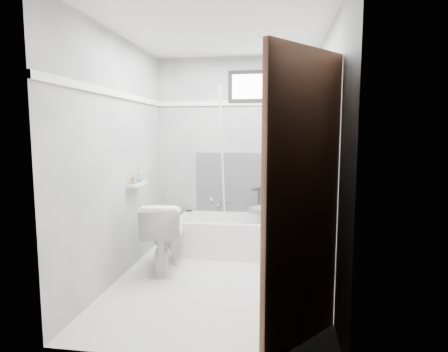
% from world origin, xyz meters
% --- Properties ---
extents(floor, '(2.60, 2.60, 0.00)m').
position_xyz_m(floor, '(0.00, 0.00, 0.00)').
color(floor, white).
rests_on(floor, ground).
extents(ceiling, '(2.60, 2.60, 0.00)m').
position_xyz_m(ceiling, '(0.00, 0.00, 2.40)').
color(ceiling, silver).
rests_on(ceiling, floor).
extents(wall_back, '(2.00, 0.02, 2.40)m').
position_xyz_m(wall_back, '(0.00, 1.30, 1.20)').
color(wall_back, slate).
rests_on(wall_back, floor).
extents(wall_front, '(2.00, 0.02, 2.40)m').
position_xyz_m(wall_front, '(0.00, -1.30, 1.20)').
color(wall_front, slate).
rests_on(wall_front, floor).
extents(wall_left, '(0.02, 2.60, 2.40)m').
position_xyz_m(wall_left, '(-1.00, 0.00, 1.20)').
color(wall_left, slate).
rests_on(wall_left, floor).
extents(wall_right, '(0.02, 2.60, 2.40)m').
position_xyz_m(wall_right, '(1.00, 0.00, 1.20)').
color(wall_right, slate).
rests_on(wall_right, floor).
extents(bathtub, '(1.50, 0.70, 0.42)m').
position_xyz_m(bathtub, '(0.11, 0.93, 0.21)').
color(bathtub, white).
rests_on(bathtub, floor).
extents(office_chair, '(0.76, 0.76, 0.95)m').
position_xyz_m(office_chair, '(0.53, 0.98, 0.59)').
color(office_chair, slate).
rests_on(office_chair, bathtub).
extents(toilet, '(0.50, 0.78, 0.72)m').
position_xyz_m(toilet, '(-0.62, 0.25, 0.36)').
color(toilet, white).
rests_on(toilet, floor).
extents(door, '(0.78, 0.78, 2.00)m').
position_xyz_m(door, '(0.98, -1.28, 1.00)').
color(door, '#562E20').
rests_on(door, floor).
extents(window, '(0.66, 0.04, 0.40)m').
position_xyz_m(window, '(0.25, 1.29, 2.02)').
color(window, black).
rests_on(window, wall_back).
extents(backerboard, '(1.50, 0.02, 0.78)m').
position_xyz_m(backerboard, '(0.25, 1.29, 0.80)').
color(backerboard, '#4C4C4F').
rests_on(backerboard, wall_back).
extents(trim_back, '(2.00, 0.02, 0.06)m').
position_xyz_m(trim_back, '(0.00, 1.29, 1.82)').
color(trim_back, white).
rests_on(trim_back, wall_back).
extents(trim_left, '(0.02, 2.60, 0.06)m').
position_xyz_m(trim_left, '(-0.99, 0.00, 1.82)').
color(trim_left, white).
rests_on(trim_left, wall_left).
extents(pole, '(0.02, 0.51, 1.89)m').
position_xyz_m(pole, '(-0.12, 1.06, 1.05)').
color(pole, silver).
rests_on(pole, bathtub).
extents(shelf, '(0.10, 0.32, 0.02)m').
position_xyz_m(shelf, '(-0.93, 0.30, 0.90)').
color(shelf, white).
rests_on(shelf, wall_left).
extents(soap_bottle_a, '(0.06, 0.06, 0.11)m').
position_xyz_m(soap_bottle_a, '(-0.94, 0.22, 0.97)').
color(soap_bottle_a, '#9D764E').
rests_on(soap_bottle_a, shelf).
extents(soap_bottle_b, '(0.10, 0.10, 0.10)m').
position_xyz_m(soap_bottle_b, '(-0.94, 0.36, 0.96)').
color(soap_bottle_b, '#466981').
rests_on(soap_bottle_b, shelf).
extents(faucet, '(0.26, 0.10, 0.16)m').
position_xyz_m(faucet, '(-0.20, 1.27, 0.55)').
color(faucet, silver).
rests_on(faucet, wall_back).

